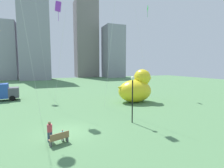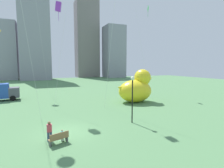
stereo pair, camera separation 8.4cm
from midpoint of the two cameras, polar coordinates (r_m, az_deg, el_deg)
The scene contains 9 objects.
ground_plane at distance 16.14m, azimuth -15.14°, elevation -15.23°, with size 140.00×140.00×0.00m, color #538251.
park_bench at distance 13.95m, azimuth -17.24°, elevation -16.71°, with size 1.52×0.90×0.90m.
person_adult at distance 14.48m, azimuth -20.08°, elevation -14.26°, with size 0.38×0.38×1.57m.
person_child at distance 14.39m, azimuth -16.22°, elevation -15.84°, with size 0.22×0.22×0.90m.
giant_inflatable_duck at distance 27.81m, azimuth 7.91°, elevation -1.37°, with size 6.33×4.06×5.25m.
lamppost at distance 17.45m, azimuth 6.66°, elevation -2.15°, with size 0.39×0.39×4.75m.
city_skyline at distance 84.37m, azimuth -15.31°, elevation 13.90°, with size 57.67×20.49×40.66m.
kite_green at distance 37.13m, azimuth 11.43°, elevation 21.83°, with size 2.62×3.21×17.66m.
kite_purple at distance 23.68m, azimuth -17.49°, elevation 23.04°, with size 1.92×1.46×13.54m.
Camera 1 is at (-1.72, -14.95, 5.81)m, focal length 27.63 mm.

